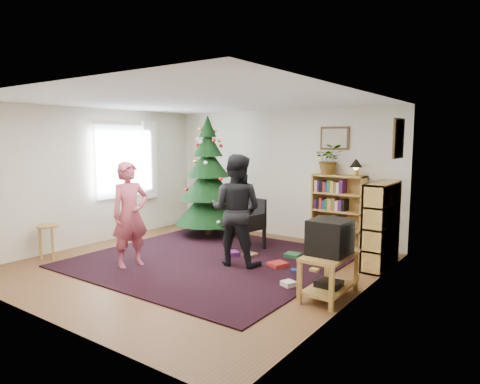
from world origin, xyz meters
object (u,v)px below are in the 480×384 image
Objects in this scene: potted_plant at (329,159)px; table_lamp at (356,164)px; bookshelf_back at (338,210)px; person_by_chair at (236,210)px; picture_back at (335,138)px; stool at (48,233)px; tv_stand at (329,272)px; crt_tv at (330,237)px; christmas_tree at (208,186)px; person_standing at (130,215)px; picture_right at (399,138)px; bookshelf_right at (381,224)px; armchair at (250,222)px.

potted_plant is 0.50m from table_lamp.
bookshelf_back is 0.76× the size of person_by_chair.
picture_back reaches higher than stool.
tv_stand is 2.77m from table_lamp.
bookshelf_back is 2.60m from crt_tv.
christmas_tree is 2.09m from person_by_chair.
christmas_tree is 1.49× the size of person_standing.
picture_right is at bearing 1.59° from christmas_tree.
person_standing reaches higher than tv_stand.
stool is at bearing 120.48° from bookshelf_right.
picture_right reaches higher than stool.
bookshelf_right is at bearing 85.65° from crt_tv.
potted_plant reaches higher than crt_tv.
tv_stand is (-0.12, -1.61, -0.34)m from bookshelf_right.
armchair is at bearing -130.96° from picture_back.
table_lamp is at bearing 0.00° from potted_plant.
armchair is (-1.20, -1.06, -0.18)m from bookshelf_back.
potted_plant is at bearing 56.19° from bookshelf_right.
person_by_chair is at bearing -37.72° from person_standing.
bookshelf_right is 3.80m from person_standing.
christmas_tree reaches higher than armchair.
armchair is at bearing -133.34° from potted_plant.
picture_right reaches higher than crt_tv.
stool is at bearing -110.59° from christmas_tree.
picture_back is at bearing 47.28° from stool.
christmas_tree is 1.41m from armchair.
tv_stand is 2.78× the size of table_lamp.
armchair is (-2.11, 1.37, -0.28)m from crt_tv.
picture_right reaches higher than bookshelf_back.
picture_back is at bearing 112.55° from crt_tv.
picture_right reaches higher than potted_plant.
picture_back is at bearing -120.85° from person_by_chair.
crt_tv is 2.79m from potted_plant.
bookshelf_back reaches higher than armchair.
potted_plant reaches higher than stool.
picture_right is 2.82m from armchair.
table_lamp is (1.50, 1.06, 1.02)m from armchair.
person_by_chair reaches higher than armchair.
bookshelf_right is at bearing -120.25° from picture_right.
tv_stand is at bearing 152.32° from person_by_chair.
picture_right is 0.25× the size of christmas_tree.
table_lamp reaches higher than bookshelf_right.
table_lamp is at bearing -24.81° from person_standing.
stool is at bearing -132.72° from picture_back.
stool is 0.33× the size of person_by_chair.
bookshelf_right is 1.62m from crt_tv.
person_standing is (-3.11, -2.17, 0.14)m from bookshelf_right.
person_standing is at bearing 19.34° from stool.
crt_tv is 0.31× the size of person_standing.
bookshelf_right is 1.38m from table_lamp.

